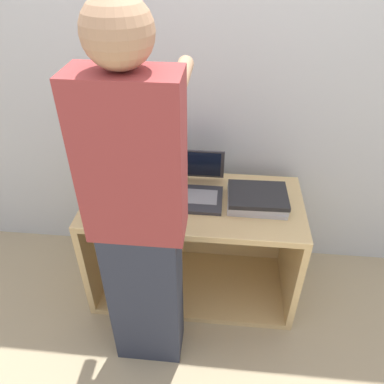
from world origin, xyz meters
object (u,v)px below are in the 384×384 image
Objects in this scene: laptop_stack_left at (131,184)px; person at (139,221)px; laptop_open at (195,187)px; laptop_stack_right at (257,199)px.

person is at bearing -71.11° from laptop_stack_left.
laptop_open is at bearing 9.24° from laptop_stack_left.
laptop_stack_left is at bearing 108.89° from person.
laptop_open is 0.35m from laptop_stack_left.
laptop_open is at bearing 170.90° from laptop_stack_right.
laptop_stack_left is 1.03× the size of laptop_stack_right.
laptop_open is at bearing 68.91° from person.
laptop_open reaches higher than laptop_stack_right.
laptop_open is 1.03× the size of laptop_stack_left.
laptop_stack_left is 0.48m from person.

